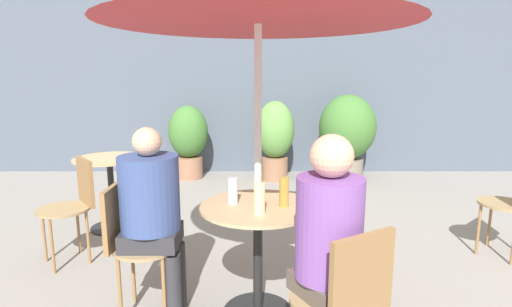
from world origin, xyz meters
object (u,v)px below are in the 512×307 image
object	(u,v)px
bistro_chair_1	(344,295)
beer_glass_2	(282,192)
potted_plant_0	(187,138)
beer_glass_0	(231,191)
seated_person_0	(151,207)
bistro_chair_0	(129,236)
beer_glass_1	(258,199)
seated_person_1	(325,238)
potted_plant_2	(345,132)
cafe_table_far	(109,179)
cafe_table_near	(256,236)
beer_glass_3	(257,185)
potted_plant_1	(273,136)
bistro_chair_3	(72,199)

from	to	relation	value
bistro_chair_1	beer_glass_2	distance (m)	0.77
potted_plant_0	bistro_chair_1	bearing A→B (deg)	-71.44
beer_glass_0	seated_person_0	bearing A→B (deg)	-175.72
bistro_chair_0	beer_glass_1	bearing A→B (deg)	-101.31
seated_person_0	seated_person_1	size ratio (longest dim) A/B	0.97
beer_glass_1	potted_plant_2	size ratio (longest dim) A/B	0.15
beer_glass_2	bistro_chair_0	bearing A→B (deg)	178.58
bistro_chair_1	beer_glass_1	size ratio (longest dim) A/B	4.64
seated_person_0	cafe_table_far	bearing A→B (deg)	28.41
bistro_chair_0	cafe_table_near	bearing A→B (deg)	-90.00
cafe_table_near	bistro_chair_0	xyz separation A→B (m)	(-0.80, -0.00, 0.00)
beer_glass_0	beer_glass_3	distance (m)	0.21
cafe_table_near	beer_glass_2	world-z (taller)	beer_glass_2
cafe_table_near	potted_plant_0	size ratio (longest dim) A/B	0.66
cafe_table_near	potted_plant_0	world-z (taller)	potted_plant_0
bistro_chair_1	beer_glass_2	world-z (taller)	beer_glass_2
beer_glass_1	potted_plant_1	bearing A→B (deg)	85.89
cafe_table_far	beer_glass_0	world-z (taller)	beer_glass_0
seated_person_1	beer_glass_1	world-z (taller)	seated_person_1
potted_plant_1	seated_person_0	bearing A→B (deg)	-104.89
seated_person_1	potted_plant_2	bearing A→B (deg)	-134.06
cafe_table_far	beer_glass_0	bearing A→B (deg)	-48.22
beer_glass_0	beer_glass_2	xyz separation A→B (m)	(0.32, -0.06, 0.01)
cafe_table_near	cafe_table_far	size ratio (longest dim) A/B	1.00
beer_glass_0	potted_plant_0	size ratio (longest dim) A/B	0.15
seated_person_0	potted_plant_2	distance (m)	3.94
bistro_chair_0	beer_glass_3	distance (m)	0.87
potted_plant_0	potted_plant_2	bearing A→B (deg)	-3.43
seated_person_0	potted_plant_0	xyz separation A→B (m)	(-0.38, 3.56, -0.10)
cafe_table_far	potted_plant_1	xyz separation A→B (m)	(1.73, 1.96, 0.15)
seated_person_1	beer_glass_2	xyz separation A→B (m)	(-0.17, 0.54, 0.07)
beer_glass_3	beer_glass_1	bearing A→B (deg)	-89.86
bistro_chair_0	seated_person_1	distance (m)	1.28
seated_person_0	seated_person_1	distance (m)	1.13
cafe_table_far	beer_glass_3	world-z (taller)	beer_glass_3
bistro_chair_3	beer_glass_3	world-z (taller)	beer_glass_3
cafe_table_far	seated_person_1	distance (m)	2.74
beer_glass_1	beer_glass_3	size ratio (longest dim) A/B	1.06
bistro_chair_1	seated_person_0	distance (m)	1.27
seated_person_1	beer_glass_1	size ratio (longest dim) A/B	6.82
cafe_table_far	potted_plant_1	distance (m)	2.62
beer_glass_2	potted_plant_1	distance (m)	3.48
seated_person_0	beer_glass_0	xyz separation A→B (m)	(0.49, 0.04, 0.09)
seated_person_0	beer_glass_2	bearing A→B (deg)	-91.73
bistro_chair_1	beer_glass_0	size ratio (longest dim) A/B	5.20
beer_glass_0	beer_glass_2	size ratio (longest dim) A/B	0.88
beer_glass_0	potted_plant_0	world-z (taller)	potted_plant_0
bistro_chair_0	beer_glass_0	size ratio (longest dim) A/B	5.20
beer_glass_2	potted_plant_1	bearing A→B (deg)	88.20
potted_plant_0	potted_plant_2	size ratio (longest dim) A/B	0.87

